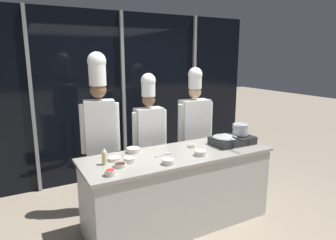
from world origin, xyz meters
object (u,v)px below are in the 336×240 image
Objects in this scene: prep_bowl_garlic at (114,158)px; prep_bowl_soy_glaze at (120,165)px; prep_bowl_chicken at (129,159)px; prep_bowl_bean_sprouts at (134,150)px; stock_pot at (240,129)px; prep_bowl_onion at (168,161)px; chef_head at (100,119)px; chef_line at (194,121)px; prep_bowl_bell_pepper at (110,172)px; portable_stove at (232,140)px; prep_bowl_mushrooms at (192,146)px; chef_sous at (149,128)px; frying_pan at (225,135)px; squeeze_bottle_oil at (104,157)px; prep_bowl_noodles at (200,153)px; serving_spoon_slotted at (166,154)px.

prep_bowl_garlic and prep_bowl_soy_glaze have the same top height.
prep_bowl_bean_sprouts reaches higher than prep_bowl_chicken.
prep_bowl_onion is (-1.20, -0.24, -0.15)m from stock_pot.
chef_line is (1.43, 0.05, -0.18)m from chef_head.
prep_bowl_onion is 1.24× the size of prep_bowl_bell_pepper.
portable_stove is at bearing 165.67° from chef_head.
chef_sous reaches higher than prep_bowl_mushrooms.
prep_bowl_onion is 0.06× the size of chef_head.
stock_pot is at bearing -0.39° from prep_bowl_chicken.
frying_pan is at bearing -19.36° from prep_bowl_mushrooms.
prep_bowl_garlic is (-1.41, 0.15, -0.11)m from frying_pan.
prep_bowl_bean_sprouts is at bearing 29.22° from squeeze_bottle_oil.
portable_stove is at bearing 2.65° from prep_bowl_soy_glaze.
prep_bowl_noodles reaches higher than prep_bowl_chicken.
frying_pan reaches higher than prep_bowl_bell_pepper.
prep_bowl_mushrooms is 0.78m from chef_line.
prep_bowl_bell_pepper is (-1.83, -0.24, -0.15)m from stock_pot.
prep_bowl_onion is (0.59, -0.30, -0.06)m from squeeze_bottle_oil.
prep_bowl_noodles is at bearing -33.61° from serving_spoon_slotted.
squeeze_bottle_oil is at bearing 87.88° from chef_head.
chef_head is 1.45m from chef_line.
prep_bowl_garlic is at bearing 132.53° from prep_bowl_chicken.
prep_bowl_garlic is 0.08× the size of chef_line.
prep_bowl_noodles is 1.09m from prep_bowl_bell_pepper.
prep_bowl_mushrooms is 0.68m from chef_sous.
prep_bowl_bean_sprouts is (-1.24, 0.30, -0.02)m from portable_stove.
prep_bowl_bean_sprouts is at bearing 140.08° from serving_spoon_slotted.
prep_bowl_mushrooms is 1.00m from prep_bowl_garlic.
chef_head is 0.71m from chef_sous.
prep_bowl_bean_sprouts is at bearing 60.08° from prep_bowl_chicken.
chef_head reaches higher than squeeze_bottle_oil.
portable_stove is at bearing -0.44° from prep_bowl_chicken.
serving_spoon_slotted is (0.47, 0.04, -0.02)m from prep_bowl_chicken.
serving_spoon_slotted is 0.71m from chef_sous.
chef_sous is at bearing 142.72° from stock_pot.
prep_bowl_onion is at bearing -114.57° from serving_spoon_slotted.
prep_bowl_bean_sprouts is at bearing 167.18° from prep_bowl_mushrooms.
prep_bowl_bean_sprouts is 0.09× the size of chef_line.
squeeze_bottle_oil is 1.33× the size of prep_bowl_soy_glaze.
squeeze_bottle_oil is at bearing 178.63° from serving_spoon_slotted.
prep_bowl_bell_pepper is (-1.09, -0.07, -0.00)m from prep_bowl_noodles.
prep_bowl_bell_pepper reaches higher than prep_bowl_mushrooms.
squeeze_bottle_oil is at bearing 177.77° from portable_stove.
prep_bowl_bell_pepper is at bearing -171.99° from portable_stove.
prep_bowl_bell_pepper reaches higher than prep_bowl_onion.
chef_line reaches higher than serving_spoon_slotted.
portable_stove is at bearing 98.39° from chef_line.
chef_sous is at bearing 39.01° from squeeze_bottle_oil.
prep_bowl_noodles is at bearing 8.67° from prep_bowl_onion.
prep_bowl_soy_glaze is 0.07× the size of chef_head.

